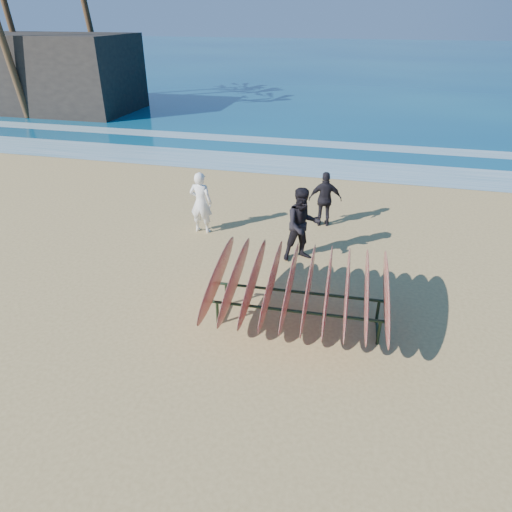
# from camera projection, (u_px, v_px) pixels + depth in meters

# --- Properties ---
(ground) EXTENTS (120.00, 120.00, 0.00)m
(ground) POSITION_uv_depth(u_px,v_px,m) (246.00, 318.00, 8.87)
(ground) COLOR tan
(ground) RESTS_ON ground
(ocean) EXTENTS (160.00, 160.00, 0.00)m
(ocean) POSITION_uv_depth(u_px,v_px,m) (363.00, 59.00, 55.85)
(ocean) COLOR navy
(ocean) RESTS_ON ground
(foam_near) EXTENTS (160.00, 160.00, 0.00)m
(foam_near) POSITION_uv_depth(u_px,v_px,m) (314.00, 167.00, 17.41)
(foam_near) COLOR white
(foam_near) RESTS_ON ground
(foam_far) EXTENTS (160.00, 160.00, 0.00)m
(foam_far) POSITION_uv_depth(u_px,v_px,m) (324.00, 144.00, 20.40)
(foam_far) COLOR white
(foam_far) RESTS_ON ground
(surfboard_rack) EXTENTS (3.28, 2.79, 1.31)m
(surfboard_rack) POSITION_uv_depth(u_px,v_px,m) (299.00, 286.00, 8.32)
(surfboard_rack) COLOR black
(surfboard_rack) RESTS_ON ground
(person_white) EXTENTS (0.62, 0.42, 1.65)m
(person_white) POSITION_uv_depth(u_px,v_px,m) (201.00, 203.00, 11.96)
(person_white) COLOR white
(person_white) RESTS_ON ground
(person_dark_a) EXTENTS (1.08, 1.01, 1.78)m
(person_dark_a) POSITION_uv_depth(u_px,v_px,m) (302.00, 225.00, 10.57)
(person_dark_a) COLOR black
(person_dark_a) RESTS_ON ground
(person_dark_b) EXTENTS (0.94, 0.52, 1.52)m
(person_dark_b) POSITION_uv_depth(u_px,v_px,m) (325.00, 199.00, 12.36)
(person_dark_b) COLOR black
(person_dark_b) RESTS_ON ground
(building) EXTENTS (9.32, 5.18, 4.14)m
(building) POSITION_uv_depth(u_px,v_px,m) (52.00, 73.00, 26.47)
(building) COLOR #2D2823
(building) RESTS_ON ground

